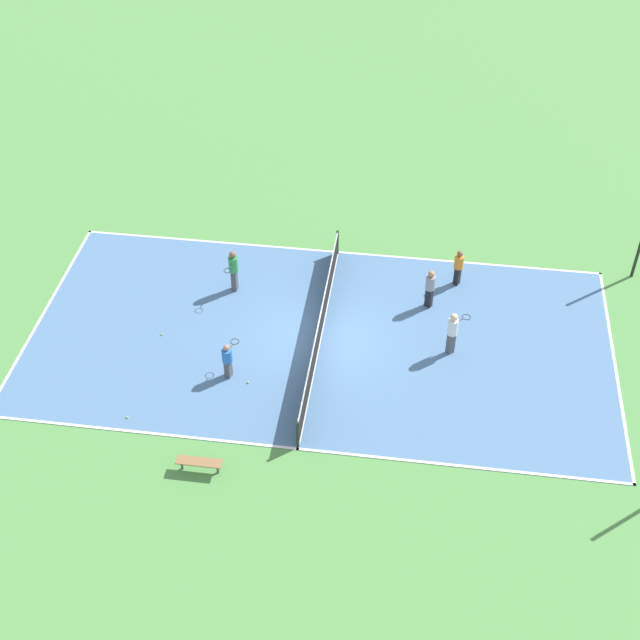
{
  "coord_description": "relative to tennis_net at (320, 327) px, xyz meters",
  "views": [
    {
      "loc": [
        23.42,
        3.21,
        21.6
      ],
      "look_at": [
        0.0,
        0.0,
        0.9
      ],
      "focal_mm": 50.0,
      "sensor_mm": 36.0,
      "label": 1
    }
  ],
  "objects": [
    {
      "name": "player_baseline_gray",
      "position": [
        -2.35,
        3.77,
        0.37
      ],
      "size": [
        0.49,
        0.49,
        1.63
      ],
      "rotation": [
        0.0,
        0.0,
        1.08
      ],
      "color": "black",
      "rests_on": "court_surface"
    },
    {
      "name": "tennis_ball_left_sideline",
      "position": [
        4.68,
        -5.72,
        -0.53
      ],
      "size": [
        0.07,
        0.07,
        0.07
      ],
      "primitive_type": "sphere",
      "color": "#CCE033",
      "rests_on": "court_surface"
    },
    {
      "name": "bench",
      "position": [
        6.49,
        -2.85,
        -0.2
      ],
      "size": [
        0.36,
        1.43,
        0.45
      ],
      "rotation": [
        0.0,
        0.0,
        1.57
      ],
      "color": "olive",
      "rests_on": "ground_plane"
    },
    {
      "name": "player_center_orange",
      "position": [
        -3.84,
        4.79,
        0.31
      ],
      "size": [
        0.48,
        0.48,
        1.54
      ],
      "rotation": [
        0.0,
        0.0,
        5.83
      ],
      "color": "black",
      "rests_on": "court_surface"
    },
    {
      "name": "court_surface",
      "position": [
        0.0,
        0.0,
        -0.57
      ],
      "size": [
        10.54,
        20.85,
        0.02
      ],
      "color": "#4C729E",
      "rests_on": "ground_plane"
    },
    {
      "name": "player_near_blue",
      "position": [
        2.3,
        -2.84,
        0.24
      ],
      "size": [
        0.99,
        0.55,
        1.41
      ],
      "rotation": [
        0.0,
        0.0,
        2.89
      ],
      "color": "#4C4C51",
      "rests_on": "court_surface"
    },
    {
      "name": "tennis_ball_right_alley",
      "position": [
        0.59,
        -5.67,
        -0.53
      ],
      "size": [
        0.07,
        0.07,
        0.07
      ],
      "primitive_type": "sphere",
      "color": "#CCE033",
      "rests_on": "court_surface"
    },
    {
      "name": "ground_plane",
      "position": [
        0.0,
        0.0,
        -0.58
      ],
      "size": [
        80.0,
        80.0,
        0.0
      ],
      "primitive_type": "plane",
      "color": "#518E47"
    },
    {
      "name": "player_far_green",
      "position": [
        -2.33,
        -3.6,
        0.47
      ],
      "size": [
        0.96,
        0.44,
        1.78
      ],
      "rotation": [
        0.0,
        0.0,
        6.17
      ],
      "color": "#4C4C51",
      "rests_on": "court_surface"
    },
    {
      "name": "tennis_ball_midcourt",
      "position": [
        2.57,
        -2.12,
        -0.53
      ],
      "size": [
        0.07,
        0.07,
        0.07
      ],
      "primitive_type": "sphere",
      "color": "#CCE033",
      "rests_on": "court_surface"
    },
    {
      "name": "tennis_net",
      "position": [
        0.0,
        0.0,
        0.0
      ],
      "size": [
        10.34,
        0.1,
        1.11
      ],
      "color": "black",
      "rests_on": "court_surface"
    },
    {
      "name": "player_near_white",
      "position": [
        0.09,
        4.65,
        0.46
      ],
      "size": [
        0.87,
        0.91,
        1.77
      ],
      "rotation": [
        0.0,
        0.0,
        2.31
      ],
      "color": "#4C4C51",
      "rests_on": "court_surface"
    }
  ]
}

